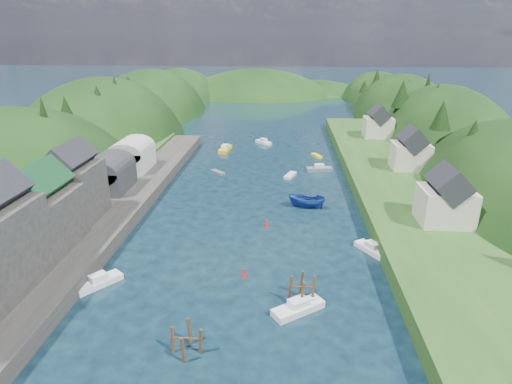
# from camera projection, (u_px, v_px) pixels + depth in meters

# --- Properties ---
(ground) EXTENTS (600.00, 600.00, 0.00)m
(ground) POSITION_uv_depth(u_px,v_px,m) (263.00, 173.00, 89.50)
(ground) COLOR black
(ground) RESTS_ON ground
(hillside_left) EXTENTS (44.00, 245.56, 52.00)m
(hillside_left) POSITION_uv_depth(u_px,v_px,m) (106.00, 169.00, 118.64)
(hillside_left) COLOR black
(hillside_left) RESTS_ON ground
(hillside_right) EXTENTS (36.00, 245.56, 48.00)m
(hillside_right) POSITION_uv_depth(u_px,v_px,m) (439.00, 174.00, 112.48)
(hillside_right) COLOR black
(hillside_right) RESTS_ON ground
(far_hills) EXTENTS (103.00, 68.00, 44.00)m
(far_hills) POSITION_uv_depth(u_px,v_px,m) (279.00, 116.00, 209.07)
(far_hills) COLOR black
(far_hills) RESTS_ON ground
(hill_trees) EXTENTS (92.21, 144.14, 12.35)m
(hill_trees) POSITION_uv_depth(u_px,v_px,m) (269.00, 108.00, 98.81)
(hill_trees) COLOR black
(hill_trees) RESTS_ON ground
(quay_left) EXTENTS (12.00, 110.00, 2.00)m
(quay_left) POSITION_uv_depth(u_px,v_px,m) (89.00, 226.00, 62.70)
(quay_left) COLOR #2D2B28
(quay_left) RESTS_ON ground
(terrace_left_grass) EXTENTS (12.00, 110.00, 2.50)m
(terrace_left_grass) POSITION_uv_depth(u_px,v_px,m) (43.00, 223.00, 63.08)
(terrace_left_grass) COLOR #234719
(terrace_left_grass) RESTS_ON ground
(quayside_buildings) EXTENTS (8.00, 35.84, 12.90)m
(quayside_buildings) POSITION_uv_depth(u_px,v_px,m) (12.00, 228.00, 47.99)
(quayside_buildings) COLOR #2D2B28
(quayside_buildings) RESTS_ON quay_left
(boat_sheds) EXTENTS (7.00, 21.00, 7.50)m
(boat_sheds) POSITION_uv_depth(u_px,v_px,m) (120.00, 161.00, 79.09)
(boat_sheds) COLOR #2D2D30
(boat_sheds) RESTS_ON quay_left
(terrace_right) EXTENTS (16.00, 120.00, 2.40)m
(terrace_right) POSITION_uv_depth(u_px,v_px,m) (397.00, 187.00, 78.08)
(terrace_right) COLOR #234719
(terrace_right) RESTS_ON ground
(right_bank_cottages) EXTENTS (9.00, 59.24, 8.41)m
(right_bank_cottages) POSITION_uv_depth(u_px,v_px,m) (405.00, 151.00, 84.05)
(right_bank_cottages) COLOR beige
(right_bank_cottages) RESTS_ON terrace_right
(piling_cluster_near) EXTENTS (3.08, 2.89, 3.31)m
(piling_cluster_near) POSITION_uv_depth(u_px,v_px,m) (187.00, 343.00, 38.99)
(piling_cluster_near) COLOR #382314
(piling_cluster_near) RESTS_ON ground
(piling_cluster_far) EXTENTS (2.96, 2.78, 3.86)m
(piling_cluster_far) POSITION_uv_depth(u_px,v_px,m) (302.00, 291.00, 46.26)
(piling_cluster_far) COLOR #382314
(piling_cluster_far) RESTS_ON ground
(channel_buoy_near) EXTENTS (0.70, 0.70, 1.10)m
(channel_buoy_near) POSITION_uv_depth(u_px,v_px,m) (244.00, 273.00, 51.46)
(channel_buoy_near) COLOR #BA0E11
(channel_buoy_near) RESTS_ON ground
(channel_buoy_far) EXTENTS (0.70, 0.70, 1.10)m
(channel_buoy_far) POSITION_uv_depth(u_px,v_px,m) (266.00, 224.00, 64.77)
(channel_buoy_far) COLOR #BA0E11
(channel_buoy_far) RESTS_ON ground
(moored_boats) EXTENTS (37.79, 95.63, 2.40)m
(moored_boats) POSITION_uv_depth(u_px,v_px,m) (274.00, 210.00, 69.28)
(moored_boats) COLOR navy
(moored_boats) RESTS_ON ground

